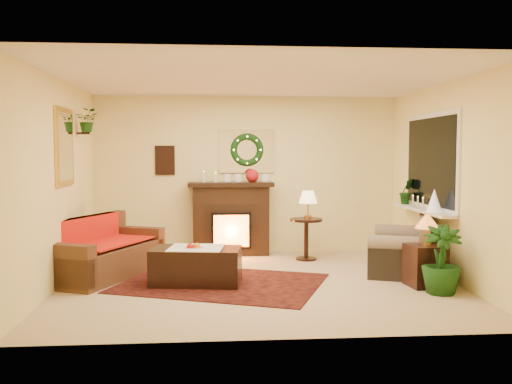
{
  "coord_description": "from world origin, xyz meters",
  "views": [
    {
      "loc": [
        -0.61,
        -7.23,
        1.68
      ],
      "look_at": [
        0.0,
        0.35,
        1.15
      ],
      "focal_mm": 40.0,
      "sensor_mm": 36.0,
      "label": 1
    }
  ],
  "objects": [
    {
      "name": "window_frame",
      "position": [
        2.48,
        0.55,
        1.55
      ],
      "size": [
        0.03,
        1.86,
        1.36
      ],
      "primitive_type": "cube",
      "color": "white",
      "rests_on": "wall_right"
    },
    {
      "name": "fireplace",
      "position": [
        -0.28,
        2.04,
        0.55
      ],
      "size": [
        1.23,
        0.41,
        1.13
      ],
      "primitive_type": "cube",
      "rotation": [
        0.0,
        0.0,
        0.02
      ],
      "color": "black",
      "rests_on": "floor"
    },
    {
      "name": "wall_art",
      "position": [
        -1.35,
        2.23,
        1.55
      ],
      "size": [
        0.32,
        0.03,
        0.48
      ],
      "primitive_type": "cube",
      "color": "#381E11",
      "rests_on": "wall_back"
    },
    {
      "name": "ceiling",
      "position": [
        0.0,
        0.0,
        2.6
      ],
      "size": [
        5.0,
        5.0,
        0.0
      ],
      "primitive_type": "plane",
      "color": "white",
      "rests_on": "ground"
    },
    {
      "name": "mantel_candle_b",
      "position": [
        -0.52,
        2.0,
        1.26
      ],
      "size": [
        0.06,
        0.06,
        0.17
      ],
      "primitive_type": "cylinder",
      "color": "white",
      "rests_on": "fireplace"
    },
    {
      "name": "sofa",
      "position": [
        -2.04,
        0.54,
        0.43
      ],
      "size": [
        1.51,
        2.03,
        0.8
      ],
      "primitive_type": "cube",
      "rotation": [
        0.0,
        0.0,
        -0.43
      ],
      "color": "brown",
      "rests_on": "floor"
    },
    {
      "name": "mini_tree",
      "position": [
        2.35,
        0.08,
        1.04
      ],
      "size": [
        0.21,
        0.21,
        0.31
      ],
      "primitive_type": "cone",
      "color": "white",
      "rests_on": "window_sill"
    },
    {
      "name": "wall_right",
      "position": [
        2.5,
        0.0,
        1.3
      ],
      "size": [
        4.5,
        4.5,
        0.0
      ],
      "primitive_type": "plane",
      "color": "#EFD88C",
      "rests_on": "ground"
    },
    {
      "name": "lamp_cream",
      "position": [
        0.91,
        1.53,
        0.88
      ],
      "size": [
        0.29,
        0.29,
        0.44
      ],
      "primitive_type": "cone",
      "color": "#FFD995",
      "rests_on": "side_table_round"
    },
    {
      "name": "gold_mirror",
      "position": [
        -2.48,
        0.3,
        1.75
      ],
      "size": [
        0.03,
        0.84,
        1.0
      ],
      "primitive_type": "cube",
      "color": "gold",
      "rests_on": "wall_left"
    },
    {
      "name": "wall_back",
      "position": [
        0.0,
        2.25,
        1.3
      ],
      "size": [
        5.0,
        5.0,
        0.0
      ],
      "primitive_type": "plane",
      "color": "#EFD88C",
      "rests_on": "ground"
    },
    {
      "name": "wall_front",
      "position": [
        0.0,
        -2.25,
        1.3
      ],
      "size": [
        5.0,
        5.0,
        0.0
      ],
      "primitive_type": "plane",
      "color": "#EFD88C",
      "rests_on": "ground"
    },
    {
      "name": "mantel_candle_a",
      "position": [
        -0.72,
        2.05,
        1.26
      ],
      "size": [
        0.07,
        0.07,
        0.2
      ],
      "primitive_type": "cylinder",
      "color": "#F2F1C5",
      "rests_on": "fireplace"
    },
    {
      "name": "window_sill",
      "position": [
        2.38,
        0.55,
        0.87
      ],
      "size": [
        0.22,
        1.86,
        0.04
      ],
      "primitive_type": "cube",
      "color": "white",
      "rests_on": "wall_right"
    },
    {
      "name": "poinsettia",
      "position": [
        0.07,
        1.98,
        1.3
      ],
      "size": [
        0.21,
        0.21,
        0.21
      ],
      "primitive_type": "sphere",
      "color": "#AB161B",
      "rests_on": "fireplace"
    },
    {
      "name": "hanging_plant",
      "position": [
        -2.34,
        1.05,
        1.97
      ],
      "size": [
        0.33,
        0.28,
        0.36
      ],
      "primitive_type": "imported",
      "color": "#194719",
      "rests_on": "wall_left"
    },
    {
      "name": "area_rug",
      "position": [
        -0.47,
        -0.01,
        0.01
      ],
      "size": [
        2.97,
        2.62,
        0.01
      ],
      "primitive_type": "cube",
      "rotation": [
        0.0,
        0.0,
        -0.37
      ],
      "color": "#6A1309",
      "rests_on": "floor"
    },
    {
      "name": "loveseat",
      "position": [
        2.06,
        0.53,
        0.42
      ],
      "size": [
        1.23,
        1.56,
        0.79
      ],
      "primitive_type": "cube",
      "rotation": [
        0.0,
        0.0,
        -0.37
      ],
      "color": "tan",
      "rests_on": "floor"
    },
    {
      "name": "floor_palm",
      "position": [
        2.12,
        -0.75,
        0.45
      ],
      "size": [
        1.62,
        1.62,
        2.45
      ],
      "primitive_type": "imported",
      "rotation": [
        0.0,
        0.0,
        -0.2
      ],
      "color": "#1B4A19",
      "rests_on": "floor"
    },
    {
      "name": "floor",
      "position": [
        0.0,
        0.0,
        0.0
      ],
      "size": [
        5.0,
        5.0,
        0.0
      ],
      "primitive_type": "plane",
      "color": "beige",
      "rests_on": "ground"
    },
    {
      "name": "wall_left",
      "position": [
        -2.5,
        0.0,
        1.3
      ],
      "size": [
        4.5,
        4.5,
        0.0
      ],
      "primitive_type": "plane",
      "color": "#EFD88C",
      "rests_on": "ground"
    },
    {
      "name": "window_glass",
      "position": [
        2.47,
        0.55,
        1.55
      ],
      "size": [
        0.02,
        1.7,
        1.22
      ],
      "primitive_type": "cube",
      "color": "black",
      "rests_on": "wall_right"
    },
    {
      "name": "side_table_round",
      "position": [
        0.88,
        1.5,
        0.33
      ],
      "size": [
        0.53,
        0.53,
        0.65
      ],
      "primitive_type": "cylinder",
      "rotation": [
        0.0,
        0.0,
        0.07
      ],
      "color": "black",
      "rests_on": "floor"
    },
    {
      "name": "end_table_square",
      "position": [
        2.07,
        -0.37,
        0.27
      ],
      "size": [
        0.47,
        0.47,
        0.53
      ],
      "primitive_type": "cube",
      "rotation": [
        0.0,
        0.0,
        0.1
      ],
      "color": "black",
      "rests_on": "floor"
    },
    {
      "name": "coffee_table",
      "position": [
        -0.79,
        -0.04,
        0.21
      ],
      "size": [
        1.19,
        0.76,
        0.47
      ],
      "primitive_type": "cube",
      "rotation": [
        0.0,
        0.0,
        -0.14
      ],
      "color": "#321A13",
      "rests_on": "floor"
    },
    {
      "name": "red_throw",
      "position": [
        -2.08,
        0.65,
        0.46
      ],
      "size": [
        0.88,
        1.42,
        0.02
      ],
      "primitive_type": "cube",
      "color": "#B60017",
      "rests_on": "sofa"
    },
    {
      "name": "fruit_bowl",
      "position": [
        -0.83,
        -0.07,
        0.45
      ],
      "size": [
        0.25,
        0.25,
        0.06
      ],
      "primitive_type": "cylinder",
      "color": "white",
      "rests_on": "coffee_table"
    },
    {
      "name": "mantel_mirror",
      "position": [
        0.0,
        2.23,
        1.7
      ],
      "size": [
        0.92,
        0.02,
        0.72
      ],
      "primitive_type": "cube",
      "color": "white",
      "rests_on": "wall_back"
    },
    {
      "name": "sill_plant",
      "position": [
        2.38,
        1.23,
        1.08
      ],
      "size": [
        0.28,
        0.22,
        0.51
      ],
      "primitive_type": "imported",
      "color": "black",
      "rests_on": "window_sill"
    },
    {
      "name": "wreath",
      "position": [
        0.0,
        2.19,
        1.72
      ],
      "size": [
        0.55,
        0.11,
        0.55
      ],
      "primitive_type": "torus",
      "rotation": [
        1.57,
        0.0,
        0.0
      ],
      "color": "#194719",
      "rests_on": "wall_back"
    },
    {
      "name": "lamp_tiffany",
      "position": [
        2.08,
        -0.38,
        0.74
      ],
      "size": [
        0.3,
        0.3,
        0.44
      ],
      "primitive_type": "cone",
      "color": "orange",
      "rests_on": "end_table_square"
    }
  ]
}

